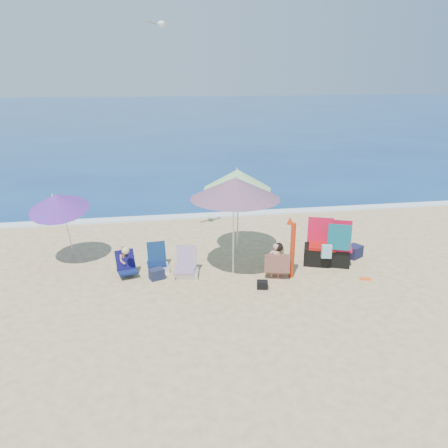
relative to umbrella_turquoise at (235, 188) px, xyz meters
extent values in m
plane|color=#D8BC84|center=(0.11, -0.61, -2.06)|extent=(120.00, 120.00, 0.00)
cube|color=navy|center=(0.11, 44.39, -2.11)|extent=(120.00, 80.00, 0.12)
cube|color=white|center=(0.11, 4.49, -2.04)|extent=(120.00, 0.50, 0.04)
cylinder|color=white|center=(-0.04, 0.00, -0.99)|extent=(0.04, 0.04, 2.15)
cone|color=red|center=(0.00, 0.00, 0.00)|extent=(2.06, 2.06, 0.48)
cylinder|color=white|center=(0.03, 0.00, 0.22)|extent=(0.03, 0.03, 0.13)
cylinder|color=silver|center=(0.30, 1.17, -1.02)|extent=(0.04, 0.04, 2.08)
cone|color=green|center=(0.28, 1.19, -0.07)|extent=(1.85, 1.85, 0.49)
cylinder|color=white|center=(0.27, 1.20, 0.15)|extent=(0.04, 0.04, 0.13)
cylinder|color=silver|center=(-3.95, 1.46, -1.25)|extent=(0.10, 0.43, 1.59)
cone|color=#A71788|center=(-4.06, 1.22, -0.47)|extent=(1.64, 1.69, 0.74)
cylinder|color=white|center=(-4.14, 1.15, -0.29)|extent=(0.04, 0.06, 0.11)
cylinder|color=#B92A0D|center=(1.26, -0.44, -1.41)|extent=(0.14, 0.14, 1.31)
cone|color=#AF2A0C|center=(1.18, -0.39, -0.69)|extent=(0.20, 0.20, 0.16)
cube|color=#0B193F|center=(-1.81, 0.46, -1.90)|extent=(0.46, 0.42, 0.05)
cube|color=#0D274D|center=(-1.80, 0.66, -1.67)|extent=(0.46, 0.29, 0.47)
cube|color=white|center=(-1.76, 0.41, -1.99)|extent=(0.48, 0.44, 0.14)
cube|color=#E85A51|center=(-1.19, -0.07, -1.89)|extent=(0.53, 0.49, 0.06)
cube|color=#D44A4D|center=(-1.11, 0.20, -1.64)|extent=(0.51, 0.35, 0.50)
cube|color=white|center=(-1.11, 0.00, -1.99)|extent=(0.55, 0.51, 0.15)
cube|color=#B0100C|center=(2.21, 0.16, -1.59)|extent=(0.79, 0.75, 0.07)
cube|color=red|center=(2.26, 0.44, -1.28)|extent=(0.65, 0.39, 0.63)
cube|color=black|center=(2.10, 0.21, -1.84)|extent=(0.76, 0.72, 0.45)
cube|color=#B90D2F|center=(2.62, 0.07, -1.61)|extent=(0.76, 0.72, 0.06)
cube|color=#B10C2E|center=(2.70, 0.30, -1.31)|extent=(0.62, 0.37, 0.60)
cube|color=black|center=(2.59, 0.06, -1.85)|extent=(0.73, 0.69, 0.43)
cube|color=#096D71|center=(2.49, -0.17, -1.26)|extent=(0.57, 0.37, 0.61)
cube|color=#7DB5C9|center=(2.18, -0.22, -1.58)|extent=(0.25, 0.15, 0.32)
imported|color=tan|center=(0.87, -0.39, -1.64)|extent=(0.35, 0.27, 0.84)
cube|color=#4C1070|center=(0.91, -0.34, -1.89)|extent=(0.56, 0.52, 0.06)
cube|color=#250D5E|center=(0.89, -0.49, -1.67)|extent=(0.61, 0.34, 0.43)
sphere|color=black|center=(0.94, -0.39, -1.32)|extent=(0.21, 0.21, 0.21)
imported|color=#A97865|center=(-2.53, 0.32, -1.71)|extent=(0.40, 0.35, 0.71)
cube|color=#0D1A4E|center=(-2.49, 0.16, -1.91)|extent=(0.51, 0.47, 0.05)
cube|color=#0E0B41|center=(-2.53, 0.30, -1.68)|extent=(0.48, 0.35, 0.46)
sphere|color=#D1C278|center=(-2.49, 0.09, -1.36)|extent=(0.17, 0.17, 0.17)
cube|color=#1B223C|center=(-1.83, -0.04, -1.94)|extent=(0.38, 0.33, 0.25)
cube|color=black|center=(-2.54, 0.59, -1.94)|extent=(0.32, 0.24, 0.24)
cube|color=tan|center=(1.28, 0.77, -1.93)|extent=(0.35, 0.29, 0.25)
cube|color=#191A38|center=(3.20, 0.42, -1.91)|extent=(0.51, 0.48, 0.31)
cube|color=black|center=(0.45, -0.91, -1.97)|extent=(0.27, 0.21, 0.18)
cube|color=#FD601A|center=(2.89, -0.86, -2.04)|extent=(0.28, 0.21, 0.03)
ellipsoid|color=white|center=(-1.42, 1.45, 3.46)|extent=(0.32, 0.41, 0.14)
cube|color=gray|center=(-1.65, 1.35, 3.48)|extent=(0.38, 0.24, 0.08)
cube|color=#919399|center=(-1.27, 1.52, 3.48)|extent=(0.38, 0.24, 0.08)
camera|label=1|loc=(-1.84, -9.44, 2.43)|focal=35.65mm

